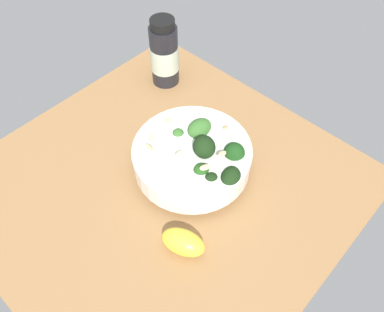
% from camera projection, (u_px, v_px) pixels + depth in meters
% --- Properties ---
extents(ground_plane, '(0.61, 0.61, 0.04)m').
position_uv_depth(ground_plane, '(164.00, 189.00, 0.72)').
color(ground_plane, '#996D42').
extents(bowl_of_broccoli, '(0.21, 0.21, 0.11)m').
position_uv_depth(bowl_of_broccoli, '(194.00, 157.00, 0.69)').
color(bowl_of_broccoli, white).
rests_on(bowl_of_broccoli, ground_plane).
extents(lemon_wedge, '(0.06, 0.08, 0.04)m').
position_uv_depth(lemon_wedge, '(183.00, 242.00, 0.61)').
color(lemon_wedge, yellow).
rests_on(lemon_wedge, ground_plane).
extents(bottle_tall, '(0.06, 0.06, 0.15)m').
position_uv_depth(bottle_tall, '(164.00, 54.00, 0.82)').
color(bottle_tall, black).
rests_on(bottle_tall, ground_plane).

